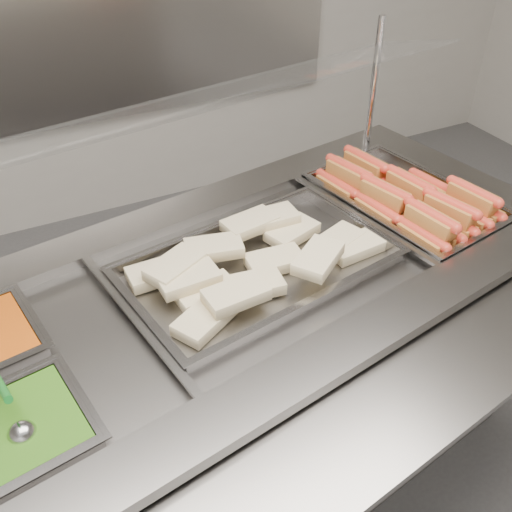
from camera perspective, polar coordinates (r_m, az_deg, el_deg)
name	(u,v)px	position (r m, az deg, el deg)	size (l,w,h in m)	color
back_panel	(54,6)	(3.13, -19.53, 22.47)	(3.00, 0.04, 1.20)	#A9A39E
steam_counter	(243,385)	(1.86, -1.33, -12.81)	(2.08, 1.19, 0.94)	slate
tray_rail	(384,413)	(1.29, 12.66, -15.10)	(1.90, 0.69, 0.05)	gray
sneeze_guard	(186,108)	(1.51, -6.97, 14.49)	(1.75, 0.59, 0.46)	silver
pan_hotdogs	(404,207)	(1.93, 14.55, 4.76)	(0.45, 0.63, 0.10)	gray
pan_wraps	(259,269)	(1.58, 0.31, -1.35)	(0.77, 0.53, 0.07)	gray
pan_peas	(9,448)	(1.30, -23.48, -17.16)	(0.35, 0.30, 0.10)	gray
hotdogs_in_buns	(407,198)	(1.89, 14.84, 5.66)	(0.40, 0.57, 0.12)	#9F6521
tortilla_wraps	(251,261)	(1.55, -0.53, -0.50)	(0.71, 0.41, 0.10)	beige
serving_spoon	(19,426)	(1.26, -22.63, -15.38)	(0.07, 0.19, 0.13)	#A2A1A6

